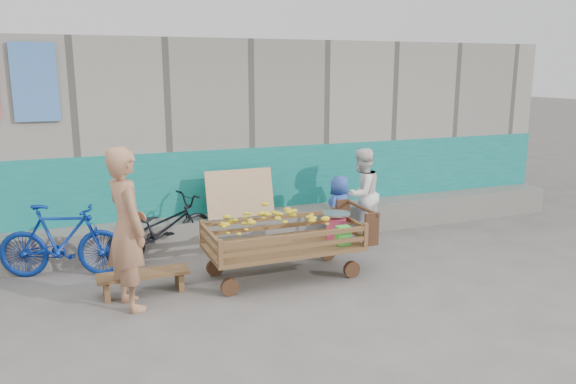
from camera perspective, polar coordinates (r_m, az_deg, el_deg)
name	(u,v)px	position (r m, az deg, el deg)	size (l,w,h in m)	color
ground	(274,307)	(6.31, -1.44, -11.57)	(80.00, 80.00, 0.00)	#57534F
building_wall	(191,135)	(9.74, -9.82, 5.72)	(12.00, 3.50, 3.00)	gray
banana_cart	(280,231)	(6.96, -0.79, -4.00)	(2.08, 0.95, 0.89)	brown
bench	(143,278)	(6.80, -14.48, -8.44)	(1.04, 0.31, 0.26)	brown
vendor_man	(127,229)	(6.26, -16.02, -3.60)	(0.65, 0.43, 1.78)	#A67251
woman	(361,194)	(8.63, 7.48, -0.19)	(0.68, 0.53, 1.40)	white
child	(340,209)	(8.40, 5.26, -1.78)	(0.50, 0.33, 1.03)	#2F50B1
bicycle_dark	(162,229)	(7.84, -12.72, -3.68)	(0.58, 1.66, 0.87)	black
bicycle_blue	(62,241)	(7.56, -21.97, -4.62)	(0.44, 1.56, 0.94)	navy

